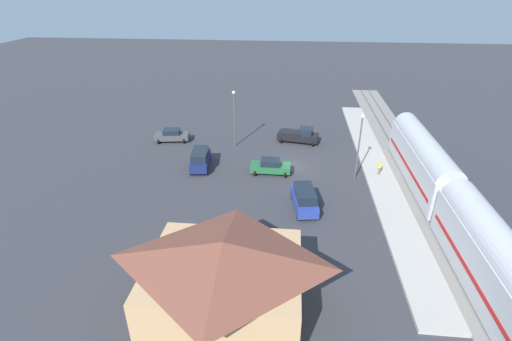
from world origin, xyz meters
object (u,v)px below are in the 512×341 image
at_px(station_building, 224,275).
at_px(pickup_black, 299,135).
at_px(suv_navy, 200,159).
at_px(sedan_charcoal, 172,135).
at_px(suv_blue, 304,198).
at_px(pedestrian_on_platform, 380,166).
at_px(light_pole_lot_center, 234,112).
at_px(passenger_train, 452,200).
at_px(sedan_green, 271,166).
at_px(light_pole_near_platform, 360,139).

distance_m(station_building, pickup_black, 29.97).
bearing_deg(suv_navy, sedan_charcoal, -52.89).
distance_m(suv_blue, suv_navy, 14.26).
relative_size(pickup_black, sedan_charcoal, 1.20).
relative_size(pedestrian_on_platform, light_pole_lot_center, 0.23).
relative_size(passenger_train, sedan_green, 7.50).
distance_m(pedestrian_on_platform, sedan_green, 12.15).
bearing_deg(sedan_green, pedestrian_on_platform, -178.38).
bearing_deg(suv_navy, pedestrian_on_platform, 179.14).
bearing_deg(pickup_black, pedestrian_on_platform, 134.30).
xyz_separation_m(station_building, sedan_green, (-1.77, -20.01, -1.96)).
bearing_deg(station_building, light_pole_near_platform, -119.64).
relative_size(station_building, suv_navy, 2.08).
distance_m(station_building, light_pole_lot_center, 27.73).
distance_m(passenger_train, suv_blue, 12.78).
distance_m(station_building, sedan_green, 20.18).
relative_size(sedan_green, suv_navy, 0.89).
xyz_separation_m(pedestrian_on_platform, pickup_black, (8.93, -9.15, -0.25)).
relative_size(suv_blue, suv_navy, 1.01).
xyz_separation_m(suv_blue, light_pole_near_platform, (-5.74, -6.80, 3.57)).
bearing_deg(passenger_train, light_pole_lot_center, -37.41).
relative_size(passenger_train, suv_navy, 6.67).
height_order(pickup_black, suv_navy, suv_navy).
xyz_separation_m(station_building, suv_blue, (-5.46, -12.89, -1.69)).
relative_size(passenger_train, light_pole_near_platform, 4.54).
bearing_deg(station_building, sedan_charcoal, -66.62).
relative_size(station_building, pickup_black, 1.87).
bearing_deg(sedan_charcoal, station_building, 113.38).
bearing_deg(light_pole_near_platform, sedan_green, -1.97).
bearing_deg(suv_blue, suv_navy, -33.04).
bearing_deg(passenger_train, suv_navy, -21.37).
bearing_deg(light_pole_near_platform, suv_navy, -3.16).
height_order(suv_navy, light_pole_lot_center, light_pole_lot_center).
xyz_separation_m(sedan_charcoal, light_pole_near_platform, (-23.39, 8.51, 3.84)).
bearing_deg(station_building, sedan_green, -95.04).
bearing_deg(passenger_train, pedestrian_on_platform, -66.18).
distance_m(sedan_charcoal, light_pole_near_platform, 25.19).
bearing_deg(pedestrian_on_platform, pickup_black, -45.70).
relative_size(pedestrian_on_platform, suv_blue, 0.33).
bearing_deg(pedestrian_on_platform, station_building, 55.66).
relative_size(sedan_charcoal, light_pole_near_platform, 0.63).
relative_size(suv_blue, sedan_green, 1.14).
height_order(passenger_train, suv_navy, passenger_train).
relative_size(suv_blue, pickup_black, 0.91).
relative_size(suv_navy, light_pole_near_platform, 0.68).
relative_size(suv_blue, sedan_charcoal, 1.09).
distance_m(suv_blue, sedan_green, 8.03).
bearing_deg(sedan_charcoal, light_pole_near_platform, 160.01).
relative_size(station_building, light_pole_lot_center, 1.42).
relative_size(suv_navy, light_pole_lot_center, 0.68).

